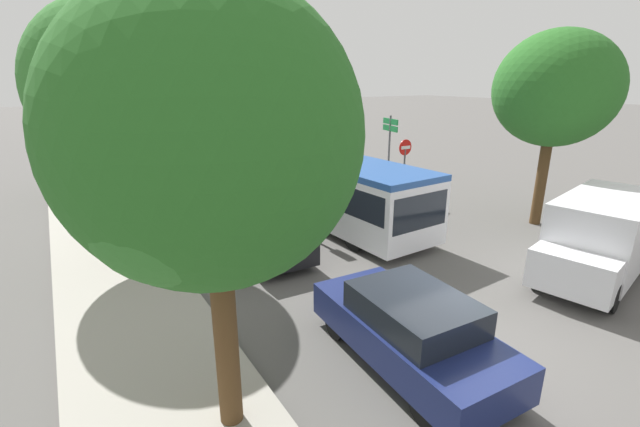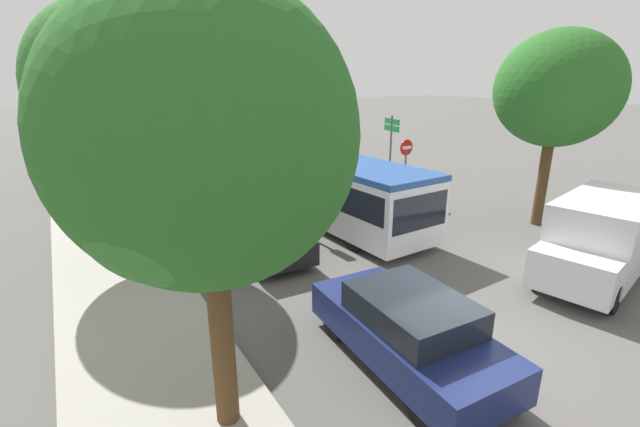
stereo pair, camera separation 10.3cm
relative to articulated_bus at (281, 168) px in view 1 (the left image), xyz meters
The scene contains 16 objects.
ground_plane 12.47m from the articulated_bus, 98.67° to the right, with size 200.00×200.00×0.00m, color #565451.
kerb_strip_left 9.23m from the articulated_bus, 147.16° to the left, with size 3.20×44.37×0.14m, color #9E998E.
articulated_bus is the anchor object (origin of this frame).
city_bus_rear 22.41m from the articulated_bus, 98.93° to the left, with size 3.24×11.66×2.48m.
queued_car_navy 12.53m from the articulated_bus, 105.58° to the right, with size 2.09×4.48×1.52m.
queued_car_black 6.60m from the articulated_bus, 121.96° to the right, with size 2.01×4.31×1.47m.
queued_car_blue 3.31m from the articulated_bus, behind, with size 2.10×4.49×1.53m.
queued_car_white 7.48m from the articulated_bus, 118.79° to the left, with size 1.90×4.07×1.39m.
white_van 12.53m from the articulated_bus, 72.36° to the right, with size 5.30×2.98×2.31m.
traffic_light 4.68m from the articulated_bus, 109.90° to the right, with size 0.33×0.37×3.40m.
no_entry_sign 5.56m from the articulated_bus, 35.83° to the right, with size 0.70×0.08×2.82m.
direction_sign_post 6.07m from the articulated_bus, ahead, with size 0.33×1.39×3.60m.
tree_left_near 14.05m from the articulated_bus, 120.58° to the right, with size 4.01×4.01×6.70m.
tree_left_mid 8.76m from the articulated_bus, 151.41° to the right, with size 4.43×4.43×7.50m.
tree_left_far 9.79m from the articulated_bus, 141.36° to the left, with size 3.71×3.71×6.28m.
tree_right_near 11.18m from the articulated_bus, 50.40° to the right, with size 4.26×4.26×7.04m.
Camera 1 is at (-6.76, -4.98, 5.38)m, focal length 24.00 mm.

